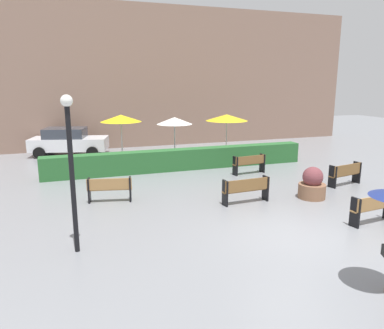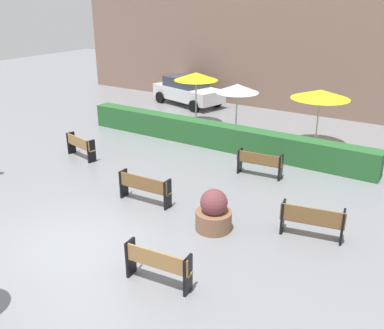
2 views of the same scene
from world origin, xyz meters
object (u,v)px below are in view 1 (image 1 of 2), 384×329
(bench_far_left, at_px, (110,188))
(bench_far_right, at_px, (346,173))
(bench_mid_center, at_px, (246,189))
(planter_pot, at_px, (312,185))
(bench_back_row, at_px, (249,163))
(patio_umbrella_yellow, at_px, (121,118))
(lamp_post, at_px, (71,158))
(bench_near_right, at_px, (374,207))
(parked_car, at_px, (68,141))
(patio_umbrella_yellow_far, at_px, (227,118))
(patio_umbrella_white, at_px, (174,121))

(bench_far_left, height_order, bench_far_right, bench_far_right)
(bench_mid_center, bearing_deg, bench_far_left, 159.33)
(bench_far_left, xyz_separation_m, planter_pot, (6.95, -1.91, -0.02))
(bench_back_row, distance_m, bench_far_right, 4.08)
(patio_umbrella_yellow, bearing_deg, bench_back_row, -38.63)
(bench_mid_center, height_order, bench_far_left, bench_mid_center)
(bench_far_right, bearing_deg, lamp_post, -165.55)
(bench_near_right, relative_size, bench_back_row, 0.97)
(bench_near_right, bearing_deg, lamp_post, 173.63)
(bench_mid_center, bearing_deg, patio_umbrella_yellow, 111.43)
(bench_near_right, xyz_separation_m, parked_car, (-8.31, 13.95, 0.30))
(patio_umbrella_yellow, bearing_deg, bench_far_right, -41.85)
(bench_near_right, distance_m, patio_umbrella_yellow, 12.30)
(patio_umbrella_yellow_far, bearing_deg, patio_umbrella_yellow, 179.82)
(bench_mid_center, distance_m, patio_umbrella_white, 7.19)
(bench_near_right, distance_m, parked_car, 16.24)
(bench_far_right, xyz_separation_m, patio_umbrella_white, (-5.36, 6.25, 1.68))
(bench_near_right, bearing_deg, patio_umbrella_yellow, 118.14)
(bench_near_right, distance_m, bench_far_right, 4.24)
(bench_far_right, relative_size, parked_car, 0.36)
(patio_umbrella_white, bearing_deg, bench_far_left, -126.45)
(patio_umbrella_white, bearing_deg, bench_near_right, -72.16)
(patio_umbrella_yellow_far, bearing_deg, parked_car, 158.87)
(bench_near_right, height_order, bench_far_right, bench_far_right)
(patio_umbrella_white, bearing_deg, bench_far_right, -49.39)
(lamp_post, xyz_separation_m, patio_umbrella_yellow_far, (8.41, 9.78, -0.17))
(bench_back_row, bearing_deg, bench_mid_center, -119.07)
(lamp_post, xyz_separation_m, parked_car, (0.03, 13.02, -1.54))
(patio_umbrella_white, relative_size, parked_car, 0.53)
(bench_far_right, bearing_deg, bench_back_row, 132.97)
(bench_far_right, height_order, planter_pot, planter_pot)
(bench_far_left, xyz_separation_m, parked_car, (-1.21, 9.36, 0.30))
(planter_pot, bearing_deg, bench_far_right, 22.43)
(lamp_post, distance_m, patio_umbrella_yellow_far, 12.90)
(bench_far_left, distance_m, bench_far_right, 9.33)
(lamp_post, bearing_deg, patio_umbrella_yellow_far, 49.32)
(planter_pot, bearing_deg, patio_umbrella_white, 112.78)
(bench_far_left, height_order, planter_pot, planter_pot)
(bench_near_right, height_order, planter_pot, planter_pot)
(planter_pot, bearing_deg, bench_near_right, -86.72)
(bench_near_right, xyz_separation_m, bench_far_right, (2.18, 3.64, -0.00))
(planter_pot, distance_m, patio_umbrella_yellow_far, 8.21)
(bench_far_right, bearing_deg, patio_umbrella_white, 130.61)
(patio_umbrella_yellow, bearing_deg, patio_umbrella_yellow_far, -0.18)
(bench_far_left, xyz_separation_m, patio_umbrella_yellow, (1.36, 6.15, 1.81))
(bench_back_row, height_order, lamp_post, lamp_post)
(patio_umbrella_white, bearing_deg, parked_car, 141.65)
(bench_far_right, bearing_deg, bench_mid_center, -171.47)
(lamp_post, bearing_deg, planter_pot, 12.05)
(bench_mid_center, height_order, bench_back_row, bench_mid_center)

